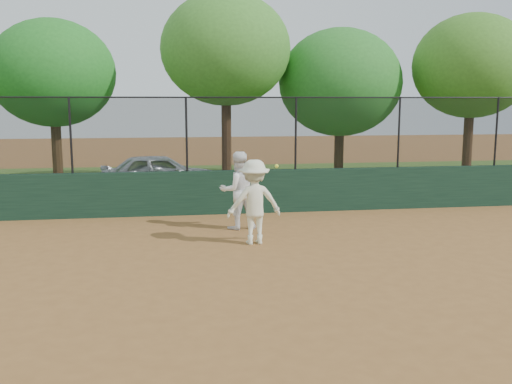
{
  "coord_description": "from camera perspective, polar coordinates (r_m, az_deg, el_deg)",
  "views": [
    {
      "loc": [
        -1.0,
        -9.44,
        3.09
      ],
      "look_at": [
        0.8,
        2.2,
        1.2
      ],
      "focal_mm": 40.0,
      "sensor_mm": 36.0,
      "label": 1
    }
  ],
  "objects": [
    {
      "name": "parked_car",
      "position": [
        19.44,
        -9.54,
        1.85
      ],
      "size": [
        4.05,
        1.85,
        1.35
      ],
      "primitive_type": "imported",
      "rotation": [
        0.0,
        0.0,
        1.64
      ],
      "color": "#B0B6BA",
      "rests_on": "ground"
    },
    {
      "name": "grass_strip",
      "position": [
        21.68,
        -6.06,
        0.88
      ],
      "size": [
        36.0,
        12.0,
        0.01
      ],
      "primitive_type": "cube",
      "color": "#33541A",
      "rests_on": "ground"
    },
    {
      "name": "player_main",
      "position": [
        12.35,
        -0.18,
        -1.0
      ],
      "size": [
        1.24,
        0.78,
        1.84
      ],
      "color": "#E9ECC8",
      "rests_on": "ground"
    },
    {
      "name": "back_wall",
      "position": [
        15.67,
        -5.02,
        -0.06
      ],
      "size": [
        26.0,
        0.2,
        1.2
      ],
      "primitive_type": "cube",
      "color": "#173423",
      "rests_on": "ground"
    },
    {
      "name": "tree_1",
      "position": [
        21.93,
        -19.66,
        11.1
      ],
      "size": [
        4.42,
        4.02,
        5.97
      ],
      "color": "#482E19",
      "rests_on": "ground"
    },
    {
      "name": "fence_assembly",
      "position": [
        15.49,
        -5.21,
        5.92
      ],
      "size": [
        26.0,
        0.06,
        2.0
      ],
      "color": "black",
      "rests_on": "back_wall"
    },
    {
      "name": "tree_3",
      "position": [
        22.28,
        8.44,
        10.76
      ],
      "size": [
        4.72,
        4.29,
        5.82
      ],
      "color": "#3E2914",
      "rests_on": "ground"
    },
    {
      "name": "tree_2",
      "position": [
        20.9,
        -3.04,
        14.04
      ],
      "size": [
        4.63,
        4.21,
        6.91
      ],
      "color": "#462B19",
      "rests_on": "ground"
    },
    {
      "name": "tree_4",
      "position": [
        23.27,
        20.8,
        11.66
      ],
      "size": [
        4.49,
        4.08,
        6.31
      ],
      "color": "#492C1A",
      "rests_on": "ground"
    },
    {
      "name": "player_second",
      "position": [
        13.8,
        -1.82,
        0.16
      ],
      "size": [
        1.05,
        0.89,
        1.89
      ],
      "primitive_type": "imported",
      "rotation": [
        0.0,
        0.0,
        3.36
      ],
      "color": "white",
      "rests_on": "ground"
    },
    {
      "name": "ground",
      "position": [
        9.98,
        -2.64,
        -8.93
      ],
      "size": [
        80.0,
        80.0,
        0.0
      ],
      "primitive_type": "plane",
      "color": "brown",
      "rests_on": "ground"
    }
  ]
}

